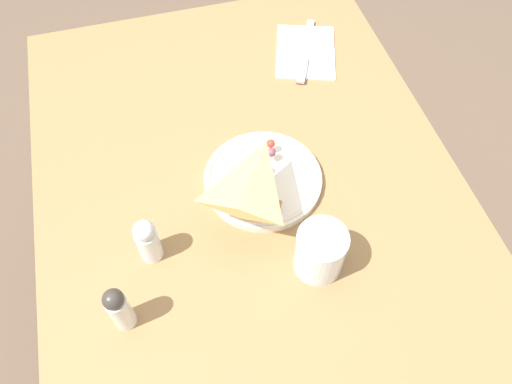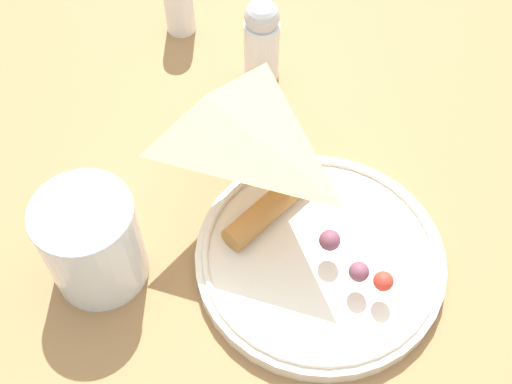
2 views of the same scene
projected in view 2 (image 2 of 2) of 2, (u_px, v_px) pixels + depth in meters
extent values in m
cube|color=olive|center=(327.00, 249.00, 0.61)|extent=(1.10, 0.81, 0.03)
cube|color=#4C3823|center=(59.00, 140.00, 1.17)|extent=(0.06, 0.06, 0.70)
cylinder|color=silver|center=(319.00, 258.00, 0.58)|extent=(0.22, 0.22, 0.02)
torus|color=silver|center=(320.00, 253.00, 0.57)|extent=(0.21, 0.21, 0.01)
pyramid|color=#E0B266|center=(335.00, 259.00, 0.56)|extent=(0.19, 0.18, 0.02)
cylinder|color=#B77A3D|center=(270.00, 207.00, 0.59)|extent=(0.08, 0.10, 0.02)
sphere|color=#7A4256|center=(329.00, 240.00, 0.55)|extent=(0.02, 0.02, 0.02)
sphere|color=#7A4256|center=(359.00, 272.00, 0.53)|extent=(0.02, 0.02, 0.02)
sphere|color=red|center=(383.00, 281.00, 0.53)|extent=(0.02, 0.02, 0.02)
cylinder|color=white|center=(92.00, 242.00, 0.54)|extent=(0.08, 0.08, 0.10)
cylinder|color=#F4CC66|center=(96.00, 252.00, 0.56)|extent=(0.07, 0.07, 0.06)
torus|color=white|center=(80.00, 212.00, 0.51)|extent=(0.09, 0.09, 0.00)
cylinder|color=white|center=(262.00, 51.00, 0.70)|extent=(0.04, 0.04, 0.07)
sphere|color=silver|center=(262.00, 17.00, 0.66)|extent=(0.04, 0.04, 0.04)
cylinder|color=silver|center=(178.00, 0.00, 0.74)|extent=(0.03, 0.03, 0.08)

